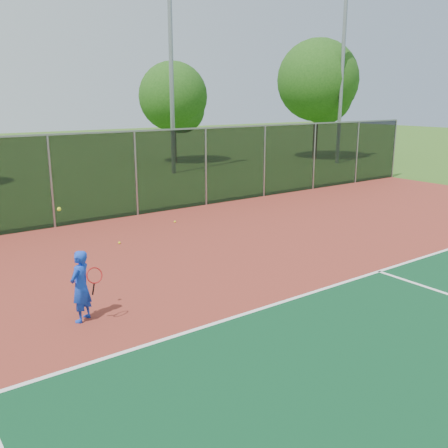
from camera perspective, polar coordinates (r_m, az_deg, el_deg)
The scene contains 9 objects.
court_apron at distance 10.76m, azimuth 15.06°, elevation -8.93°, with size 30.00×20.00×0.02m, color maroon.
fence_back at distance 18.07m, azimuth -10.04°, elevation 5.81°, with size 30.00×0.06×3.03m.
tennis_player at distance 9.81m, azimuth -16.06°, elevation -6.82°, with size 0.61×0.70×2.23m.
practice_ball_0 at distance 14.82m, azimuth -11.87°, elevation -2.11°, with size 0.07×0.07×0.07m, color yellow.
practice_ball_2 at distance 17.04m, azimuth -5.64°, elevation 0.27°, with size 0.07×0.07×0.07m, color yellow.
floodlight_n at distance 28.30m, azimuth -6.10°, elevation 19.09°, with size 0.90×0.40×11.60m.
floodlight_ne at distance 33.31m, azimuth 13.43°, elevation 18.06°, with size 0.90×0.40×11.60m.
tree_back_mid at distance 32.71m, azimuth -5.63°, elevation 13.96°, with size 4.35×4.35×6.39m.
tree_back_right at distance 35.34m, azimuth 10.85°, elevation 15.43°, with size 5.44×5.44×7.99m.
Camera 1 is at (-7.85, -4.07, 4.16)m, focal length 40.00 mm.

